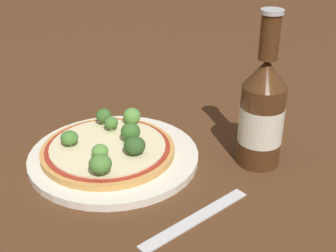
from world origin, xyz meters
TOP-DOWN VIEW (x-y plane):
  - ground_plane at (0.00, 0.00)m, footprint 3.00×3.00m
  - plate at (0.01, -0.01)m, footprint 0.26×0.26m
  - pizza at (0.00, -0.02)m, footprint 0.21×0.21m
  - broccoli_floret_0 at (-0.04, 0.01)m, footprint 0.02×0.02m
  - broccoli_floret_1 at (0.01, 0.02)m, footprint 0.03×0.03m
  - broccoli_floret_2 at (-0.04, 0.05)m, footprint 0.03×0.03m
  - broccoli_floret_3 at (0.07, -0.07)m, footprint 0.03×0.03m
  - broccoli_floret_4 at (0.03, -0.05)m, footprint 0.02×0.02m
  - broccoli_floret_5 at (0.05, -0.00)m, footprint 0.03×0.03m
  - broccoli_floret_6 at (-0.07, 0.01)m, footprint 0.03×0.03m
  - broccoli_floret_7 at (-0.03, -0.07)m, footprint 0.03×0.03m
  - beer_bottle at (0.14, 0.17)m, footprint 0.07×0.07m
  - fork at (0.20, 0.00)m, footprint 0.04×0.18m

SIDE VIEW (x-z plane):
  - ground_plane at x=0.00m, z-range 0.00..0.00m
  - fork at x=0.20m, z-range 0.00..0.00m
  - plate at x=0.01m, z-range 0.00..0.01m
  - pizza at x=0.00m, z-range 0.01..0.03m
  - broccoli_floret_4 at x=0.03m, z-range 0.03..0.05m
  - broccoli_floret_7 at x=-0.03m, z-range 0.03..0.05m
  - broccoli_floret_2 at x=-0.04m, z-range 0.03..0.05m
  - broccoli_floret_5 at x=0.05m, z-range 0.03..0.05m
  - broccoli_floret_0 at x=-0.04m, z-range 0.03..0.05m
  - broccoli_floret_6 at x=-0.07m, z-range 0.03..0.06m
  - broccoli_floret_1 at x=0.01m, z-range 0.03..0.06m
  - broccoli_floret_3 at x=0.07m, z-range 0.03..0.06m
  - beer_bottle at x=0.14m, z-range -0.03..0.20m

